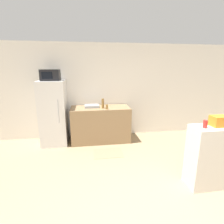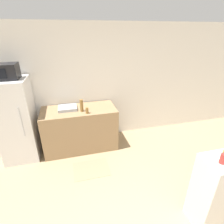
# 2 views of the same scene
# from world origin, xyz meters

# --- Properties ---
(wall_back) EXTENTS (8.00, 0.06, 2.60)m
(wall_back) POSITION_xyz_m (0.00, 3.36, 1.30)
(wall_back) COLOR white
(wall_back) RESTS_ON ground_plane
(refrigerator) EXTENTS (0.64, 0.69, 1.64)m
(refrigerator) POSITION_xyz_m (-1.60, 2.94, 0.82)
(refrigerator) COLOR silver
(refrigerator) RESTS_ON ground_plane
(microwave) EXTENTS (0.44, 0.35, 0.27)m
(microwave) POSITION_xyz_m (-1.60, 2.94, 1.78)
(microwave) COLOR black
(microwave) RESTS_ON refrigerator
(counter) EXTENTS (1.54, 0.72, 0.93)m
(counter) POSITION_xyz_m (-0.40, 2.95, 0.47)
(counter) COLOR #937551
(counter) RESTS_ON ground_plane
(sink_basin) EXTENTS (0.38, 0.33, 0.06)m
(sink_basin) POSITION_xyz_m (-0.62, 3.00, 0.96)
(sink_basin) COLOR #9EA3A8
(sink_basin) RESTS_ON counter
(bottle_tall) EXTENTS (0.07, 0.07, 0.25)m
(bottle_tall) POSITION_xyz_m (-0.34, 2.83, 1.06)
(bottle_tall) COLOR olive
(bottle_tall) RESTS_ON counter
(bottle_short) EXTENTS (0.06, 0.06, 0.12)m
(bottle_short) POSITION_xyz_m (-0.25, 2.70, 0.99)
(bottle_short) COLOR olive
(bottle_short) RESTS_ON counter
(shelf_cabinet) EXTENTS (0.76, 0.37, 1.05)m
(shelf_cabinet) POSITION_xyz_m (1.26, 0.78, 0.52)
(shelf_cabinet) COLOR silver
(shelf_cabinet) RESTS_ON ground_plane
(basket) EXTENTS (0.25, 0.19, 0.17)m
(basket) POSITION_xyz_m (1.31, 0.79, 1.13)
(basket) COLOR orange
(basket) RESTS_ON shelf_cabinet
(jar) EXTENTS (0.07, 0.07, 0.12)m
(jar) POSITION_xyz_m (1.03, 0.75, 1.11)
(jar) COLOR red
(jar) RESTS_ON shelf_cabinet
(kitchen_rug) EXTENTS (0.68, 0.51, 0.01)m
(kitchen_rug) POSITION_xyz_m (-0.30, 2.16, 0.00)
(kitchen_rug) COLOR #937A5B
(kitchen_rug) RESTS_ON ground_plane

